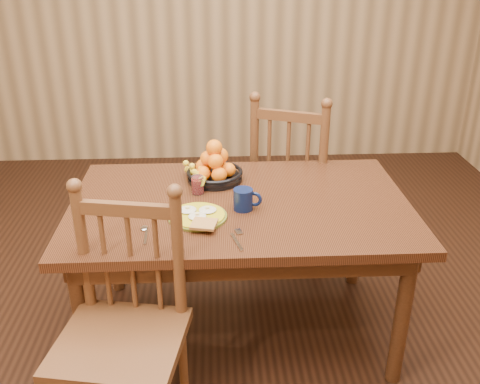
{
  "coord_description": "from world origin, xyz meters",
  "views": [
    {
      "loc": [
        -0.12,
        -2.27,
        1.87
      ],
      "look_at": [
        0.0,
        0.0,
        0.8
      ],
      "focal_mm": 40.0,
      "sensor_mm": 36.0,
      "label": 1
    }
  ],
  "objects_px": {
    "dining_table": "(240,217)",
    "coffee_mug": "(244,199)",
    "breakfast_plate": "(198,216)",
    "chair_near": "(123,331)",
    "fruit_bowl": "(213,169)",
    "chair_far": "(293,182)"
  },
  "relations": [
    {
      "from": "breakfast_plate",
      "to": "fruit_bowl",
      "type": "height_order",
      "value": "fruit_bowl"
    },
    {
      "from": "dining_table",
      "to": "fruit_bowl",
      "type": "bearing_deg",
      "value": 115.92
    },
    {
      "from": "dining_table",
      "to": "breakfast_plate",
      "type": "height_order",
      "value": "breakfast_plate"
    },
    {
      "from": "chair_near",
      "to": "breakfast_plate",
      "type": "distance_m",
      "value": 0.59
    },
    {
      "from": "coffee_mug",
      "to": "fruit_bowl",
      "type": "relative_size",
      "value": 0.41
    },
    {
      "from": "breakfast_plate",
      "to": "chair_near",
      "type": "bearing_deg",
      "value": -122.56
    },
    {
      "from": "dining_table",
      "to": "coffee_mug",
      "type": "relative_size",
      "value": 11.97
    },
    {
      "from": "dining_table",
      "to": "fruit_bowl",
      "type": "height_order",
      "value": "fruit_bowl"
    },
    {
      "from": "breakfast_plate",
      "to": "fruit_bowl",
      "type": "xyz_separation_m",
      "value": [
        0.07,
        0.41,
        0.05
      ]
    },
    {
      "from": "breakfast_plate",
      "to": "fruit_bowl",
      "type": "distance_m",
      "value": 0.42
    },
    {
      "from": "chair_near",
      "to": "coffee_mug",
      "type": "xyz_separation_m",
      "value": [
        0.5,
        0.53,
        0.3
      ]
    },
    {
      "from": "chair_far",
      "to": "breakfast_plate",
      "type": "height_order",
      "value": "chair_far"
    },
    {
      "from": "coffee_mug",
      "to": "fruit_bowl",
      "type": "distance_m",
      "value": 0.36
    },
    {
      "from": "dining_table",
      "to": "chair_far",
      "type": "distance_m",
      "value": 0.81
    },
    {
      "from": "chair_far",
      "to": "coffee_mug",
      "type": "distance_m",
      "value": 0.9
    },
    {
      "from": "chair_near",
      "to": "fruit_bowl",
      "type": "height_order",
      "value": "chair_near"
    },
    {
      "from": "fruit_bowl",
      "to": "dining_table",
      "type": "bearing_deg",
      "value": -64.08
    },
    {
      "from": "chair_far",
      "to": "breakfast_plate",
      "type": "xyz_separation_m",
      "value": [
        -0.56,
        -0.87,
        0.24
      ]
    },
    {
      "from": "breakfast_plate",
      "to": "coffee_mug",
      "type": "distance_m",
      "value": 0.23
    },
    {
      "from": "coffee_mug",
      "to": "chair_near",
      "type": "bearing_deg",
      "value": -133.18
    },
    {
      "from": "dining_table",
      "to": "fruit_bowl",
      "type": "relative_size",
      "value": 4.94
    },
    {
      "from": "dining_table",
      "to": "breakfast_plate",
      "type": "relative_size",
      "value": 5.38
    }
  ]
}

